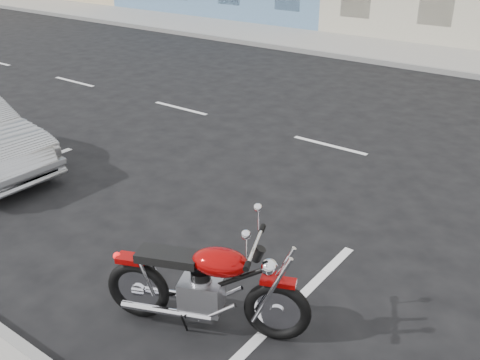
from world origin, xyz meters
name	(u,v)px	position (x,y,z in m)	size (l,w,h in m)	color
ground	(429,170)	(0.00, 0.00, 0.00)	(120.00, 120.00, 0.00)	black
sidewalk_far	(372,49)	(-5.00, 8.70, 0.07)	(80.00, 3.40, 0.15)	gray
curb_far	(350,58)	(-5.00, 7.00, 0.08)	(80.00, 0.12, 0.16)	gray
motorcycle	(280,299)	(0.17, -5.23, 0.52)	(2.12, 1.09, 1.13)	black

